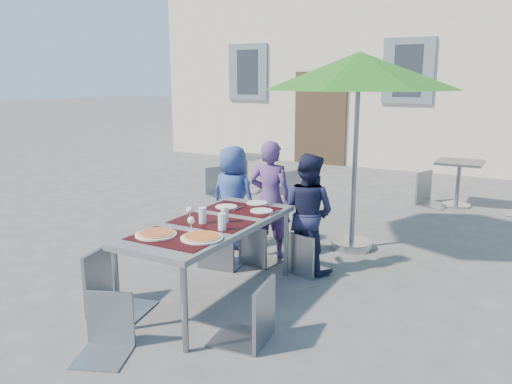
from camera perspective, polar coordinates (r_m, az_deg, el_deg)
The scene contains 21 objects.
ground at distance 4.99m, azimuth -3.91°, elevation -11.04°, with size 90.00×90.00×0.00m, color #4C4C4E.
dining_table at distance 4.54m, azimuth -5.14°, elevation -4.13°, with size 0.80×1.85×0.76m.
pizza_near_left at distance 4.21m, azimuth -11.37°, elevation -4.69°, with size 0.34×0.34×0.03m.
pizza_near_right at distance 4.06m, azimuth -6.22°, elevation -5.13°, with size 0.35×0.35×0.03m.
glassware at distance 4.40m, azimuth -5.16°, elevation -2.89°, with size 0.49×0.43×0.15m.
place_settings at distance 5.02m, azimuth -0.85°, elevation -1.68°, with size 0.65×0.51×0.01m.
child_0 at distance 6.04m, azimuth -2.64°, elevation -0.58°, with size 0.61×0.40×1.25m, color #354D93.
child_1 at distance 5.68m, azimuth 1.64°, elevation -0.86°, with size 0.49×0.32×1.35m, color #5E3B7A.
child_2 at distance 5.29m, azimuth 5.90°, elevation -2.39°, with size 0.62×0.36×1.27m, color #1C1E3E.
chair_0 at distance 5.37m, azimuth -4.26°, elevation -2.85°, with size 0.49×0.49×0.97m.
chair_1 at distance 5.47m, azimuth 0.16°, elevation -3.41°, with size 0.42×0.43×0.85m.
chair_2 at distance 5.22m, azimuth 5.61°, elevation -4.15°, with size 0.47×0.47×0.86m.
chair_3 at distance 4.55m, azimuth -16.55°, elevation -5.66°, with size 0.55×0.55×1.04m.
chair_4 at distance 3.84m, azimuth -0.45°, elevation -9.48°, with size 0.47×0.47×0.95m.
chair_5 at distance 3.90m, azimuth -17.07°, elevation -10.80°, with size 0.49×0.49×0.84m.
patio_umbrella at distance 5.91m, azimuth 11.67°, elevation 13.18°, with size 2.26×2.26×2.32m.
cafe_table_0 at distance 9.00m, azimuth -1.13°, elevation 2.68°, with size 0.64×0.64×0.68m.
bg_chair_l_0 at distance 8.87m, azimuth -4.38°, elevation 3.17°, with size 0.55×0.54×0.93m.
bg_chair_r_0 at distance 8.36m, azimuth 3.91°, elevation 3.02°, with size 0.60×0.59×1.03m.
cafe_table_1 at distance 8.64m, azimuth 22.16°, elevation 1.73°, with size 0.69×0.69×0.74m.
bg_chair_l_1 at distance 8.60m, azimuth 19.39°, elevation 2.59°, with size 0.58×0.58×1.03m.
Camera 1 is at (2.50, -3.83, 2.01)m, focal length 35.00 mm.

